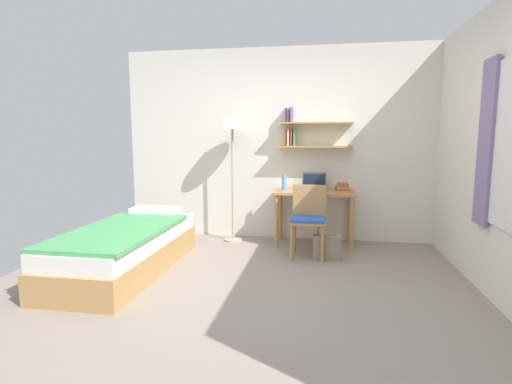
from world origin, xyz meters
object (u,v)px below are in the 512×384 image
at_px(book_stack, 342,188).
at_px(bed, 126,248).
at_px(standing_lamp, 232,128).
at_px(handbag, 327,246).
at_px(desk_chair, 309,217).
at_px(water_bottle, 284,182).
at_px(desk, 314,201).
at_px(laptop, 314,186).

bearing_deg(book_stack, bed, -149.53).
height_order(standing_lamp, handbag, standing_lamp).
distance_m(desk_chair, water_bottle, 0.68).
xyz_separation_m(desk_chair, handbag, (0.22, -0.13, -0.31)).
xyz_separation_m(desk, book_stack, (0.35, -0.01, 0.19)).
xyz_separation_m(bed, book_stack, (2.28, 1.34, 0.53)).
relative_size(water_bottle, handbag, 0.47).
bearing_deg(bed, standing_lamp, 58.44).
bearing_deg(desk_chair, book_stack, 50.20).
xyz_separation_m(water_bottle, book_stack, (0.75, 0.01, -0.05)).
distance_m(desk_chair, book_stack, 0.70).
height_order(bed, desk, desk).
bearing_deg(water_bottle, desk_chair, -54.49).
xyz_separation_m(standing_lamp, book_stack, (1.44, -0.03, -0.76)).
xyz_separation_m(desk, handbag, (0.17, -0.63, -0.42)).
bearing_deg(book_stack, handbag, -106.65).
distance_m(standing_lamp, handbag, 1.96).
bearing_deg(book_stack, laptop, 165.33).
height_order(desk, handbag, desk).
distance_m(water_bottle, book_stack, 0.75).
bearing_deg(bed, water_bottle, 41.03).
bearing_deg(handbag, bed, -160.94).
relative_size(desk_chair, book_stack, 3.63).
bearing_deg(handbag, laptop, 103.98).
xyz_separation_m(bed, laptop, (1.92, 1.44, 0.53)).
bearing_deg(laptop, desk_chair, -94.27).
relative_size(bed, desk_chair, 2.40).
relative_size(bed, water_bottle, 9.59).
bearing_deg(book_stack, standing_lamp, 178.88).
bearing_deg(water_bottle, book_stack, 0.56).
bearing_deg(bed, desk_chair, 24.51).
xyz_separation_m(bed, desk_chair, (1.88, 0.86, 0.23)).
distance_m(water_bottle, handbag, 1.06).
xyz_separation_m(desk_chair, water_bottle, (-0.34, 0.48, 0.35)).
bearing_deg(water_bottle, desk, 2.68).
distance_m(desk, desk_chair, 0.51).
relative_size(book_stack, handbag, 0.51).
bearing_deg(standing_lamp, desk, -0.90).
xyz_separation_m(desk, desk_chair, (-0.05, -0.50, -0.11)).
height_order(bed, book_stack, book_stack).
xyz_separation_m(water_bottle, handbag, (0.56, -0.61, -0.66)).
distance_m(bed, book_stack, 2.70).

